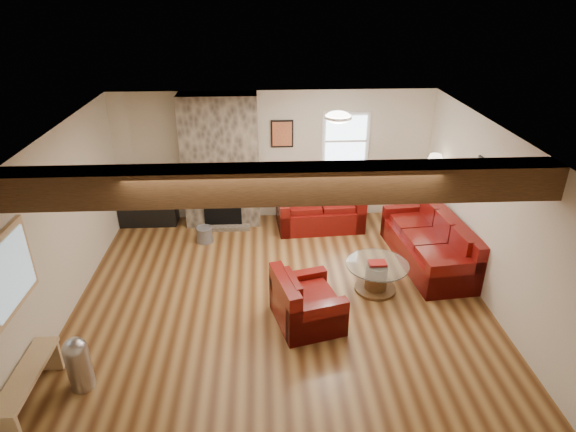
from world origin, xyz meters
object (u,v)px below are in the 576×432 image
coffee_table (376,277)px  television (145,186)px  floor_lamp (434,167)px  tv_cabinet (149,210)px  loveseat (320,206)px  sofa_three (428,241)px  armchair_red (308,299)px

coffee_table → television: (-3.90, 2.48, 0.55)m
floor_lamp → tv_cabinet: bearing=172.5°
loveseat → coffee_table: bearing=-78.0°
tv_cabinet → television: bearing=0.0°
television → floor_lamp: size_ratio=0.54×
sofa_three → coffee_table: size_ratio=2.26×
tv_cabinet → sofa_three: bearing=-19.3°
sofa_three → armchair_red: 2.58m
tv_cabinet → television: television is taller
coffee_table → tv_cabinet: (-3.90, 2.48, 0.04)m
armchair_red → tv_cabinet: armchair_red is taller
sofa_three → television: 5.24m
loveseat → television: size_ratio=1.92×
sofa_three → coffee_table: sofa_three is taller
coffee_table → tv_cabinet: tv_cabinet is taller
television → armchair_red: bearing=-48.7°
sofa_three → tv_cabinet: (-4.93, 1.73, -0.14)m
coffee_table → television: television is taller
sofa_three → loveseat: bearing=-136.4°
sofa_three → coffee_table: 1.29m
armchair_red → television: television is taller
coffee_table → sofa_three: bearing=36.4°
sofa_three → loveseat: (-1.64, 1.43, 0.01)m
loveseat → armchair_red: (-0.49, -2.88, -0.04)m
armchair_red → floor_lamp: bearing=-59.3°
coffee_table → floor_lamp: 2.49m
loveseat → tv_cabinet: bearing=171.0°
armchair_red → coffee_table: (1.11, 0.70, -0.15)m
armchair_red → tv_cabinet: 4.24m
coffee_table → armchair_red: bearing=-147.7°
loveseat → floor_lamp: floor_lamp is taller
coffee_table → floor_lamp: (1.35, 1.80, 1.09)m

